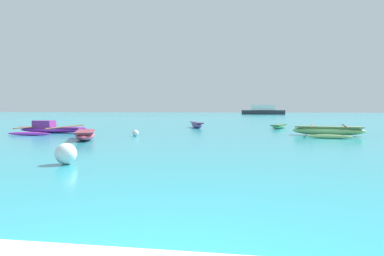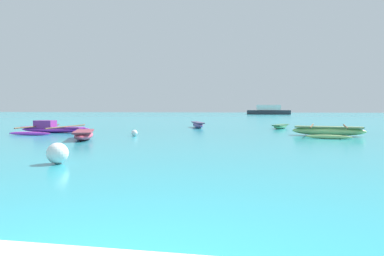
{
  "view_description": "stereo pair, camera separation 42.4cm",
  "coord_description": "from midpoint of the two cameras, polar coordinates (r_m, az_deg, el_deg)",
  "views": [
    {
      "loc": [
        0.87,
        -2.09,
        1.46
      ],
      "look_at": [
        -2.33,
        18.65,
        0.25
      ],
      "focal_mm": 32.0,
      "sensor_mm": 36.0,
      "label": 1
    },
    {
      "loc": [
        1.29,
        -2.02,
        1.46
      ],
      "look_at": [
        -2.33,
        18.65,
        0.25
      ],
      "focal_mm": 32.0,
      "sensor_mm": 36.0,
      "label": 2
    }
  ],
  "objects": [
    {
      "name": "moored_boat_2",
      "position": [
        25.66,
        0.29,
        0.57
      ],
      "size": [
        1.53,
        3.08,
        0.43
      ],
      "rotation": [
        0.0,
        0.0,
        -1.22
      ],
      "color": "#7D5DA0",
      "rests_on": "ground_plane"
    },
    {
      "name": "moored_boat_1",
      "position": [
        16.75,
        -18.07,
        -1.07
      ],
      "size": [
        1.9,
        3.0,
        0.41
      ],
      "rotation": [
        0.0,
        0.0,
        -1.17
      ],
      "color": "#D64864",
      "rests_on": "ground_plane"
    },
    {
      "name": "moored_boat_4",
      "position": [
        25.45,
        13.83,
        0.3
      ],
      "size": [
        1.45,
        2.43,
        0.3
      ],
      "rotation": [
        0.0,
        0.0,
        1.19
      ],
      "color": "#52AE70",
      "rests_on": "ground_plane"
    },
    {
      "name": "moored_boat_3",
      "position": [
        19.65,
        21.18,
        -0.41
      ],
      "size": [
        3.77,
        4.53,
        0.55
      ],
      "rotation": [
        0.0,
        0.0,
        -0.2
      ],
      "color": "#A1D27E",
      "rests_on": "ground_plane"
    },
    {
      "name": "mooring_buoy_2",
      "position": [
        18.12,
        -10.08,
        -0.85
      ],
      "size": [
        0.33,
        0.33,
        0.33
      ],
      "color": "white",
      "rests_on": "ground_plane"
    },
    {
      "name": "mooring_buoy_1",
      "position": [
        9.59,
        -21.48,
        -4.0
      ],
      "size": [
        0.56,
        0.56,
        0.56
      ],
      "color": "white",
      "rests_on": "ground_plane"
    },
    {
      "name": "moored_boat_0",
      "position": [
        22.25,
        -23.0,
        -0.1
      ],
      "size": [
        4.11,
        4.6,
        0.73
      ],
      "rotation": [
        0.0,
        0.0,
        -0.0
      ],
      "color": "#CF3BDC",
      "rests_on": "ground_plane"
    },
    {
      "name": "distant_ferry",
      "position": [
        83.65,
        11.61,
        2.85
      ],
      "size": [
        10.13,
        2.23,
        2.23
      ],
      "color": "#2D333D",
      "rests_on": "ground_plane"
    }
  ]
}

